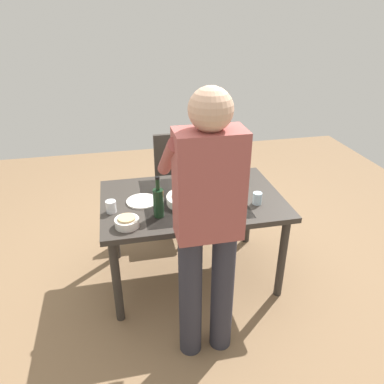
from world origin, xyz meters
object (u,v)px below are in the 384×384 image
water_cup_near_right (111,207)px  water_cup_far_left (179,183)px  chair_near (177,176)px  dinner_plate_near (142,201)px  side_bowl_salad (229,203)px  wine_glass_left (242,173)px  wine_glass_right (204,177)px  person_server (207,219)px  side_bowl_bread (127,222)px  serving_bowl_pasta (187,199)px  water_cup_near_left (257,198)px  dining_table (192,207)px  wine_bottle (158,202)px

water_cup_near_right → water_cup_far_left: 0.58m
chair_near → dinner_plate_near: bearing=63.8°
side_bowl_salad → wine_glass_left: bearing=-122.1°
wine_glass_right → side_bowl_salad: bearing=109.6°
water_cup_near_right → dinner_plate_near: water_cup_near_right is taller
person_server → side_bowl_bread: 0.63m
water_cup_near_right → serving_bowl_pasta: water_cup_near_right is taller
water_cup_near_left → serving_bowl_pasta: (0.49, -0.12, -0.01)m
person_server → water_cup_near_right: person_server is taller
water_cup_near_right → side_bowl_bread: water_cup_near_right is taller
dining_table → wine_glass_right: 0.25m
person_server → dinner_plate_near: person_server is taller
serving_bowl_pasta → side_bowl_bread: (0.44, 0.23, 0.00)m
water_cup_near_left → dinner_plate_near: bearing=-13.8°
side_bowl_salad → dinner_plate_near: 0.63m
wine_bottle → water_cup_near_left: 0.72m
chair_near → water_cup_near_left: bearing=112.6°
dining_table → chair_near: 0.83m
dinner_plate_near → serving_bowl_pasta: bearing=166.2°
wine_glass_right → dinner_plate_near: size_ratio=0.66×
wine_bottle → dinner_plate_near: bearing=-66.9°
wine_glass_right → water_cup_far_left: 0.20m
chair_near → water_cup_far_left: size_ratio=8.72×
dining_table → side_bowl_salad: bearing=140.2°
dining_table → dinner_plate_near: size_ratio=5.83×
wine_glass_left → wine_glass_right: bearing=3.3°
chair_near → wine_bottle: bearing=73.7°
dining_table → water_cup_near_left: (-0.44, 0.18, 0.12)m
person_server → wine_glass_right: 0.85m
dining_table → water_cup_near_right: 0.61m
dining_table → wine_bottle: (0.27, 0.21, 0.19)m
wine_glass_left → side_bowl_salad: bearing=57.9°
wine_bottle → water_cup_near_right: (0.32, -0.12, -0.07)m
water_cup_near_left → chair_near: bearing=-67.4°
person_server → serving_bowl_pasta: bearing=-91.1°
wine_glass_left → serving_bowl_pasta: wine_glass_left is taller
chair_near → dinner_plate_near: size_ratio=3.96×
water_cup_near_left → person_server: bearing=45.6°
water_cup_near_right → side_bowl_salad: size_ratio=0.48×
side_bowl_bread → side_bowl_salad: bearing=-171.8°
water_cup_far_left → side_bowl_salad: 0.46m
serving_bowl_pasta → water_cup_near_left: bearing=166.3°
water_cup_near_left → dining_table: bearing=-22.5°
water_cup_near_right → serving_bowl_pasta: size_ratio=0.29×
person_server → wine_bottle: (0.21, -0.49, -0.13)m
dining_table → dinner_plate_near: dinner_plate_near is taller
chair_near → person_server: bearing=86.7°
wine_glass_right → water_cup_near_right: 0.74m
water_cup_far_left → side_bowl_bread: 0.62m
water_cup_near_left → side_bowl_bread: size_ratio=0.55×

